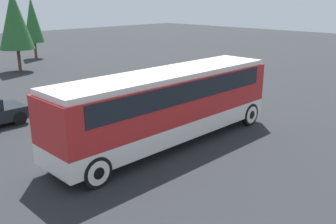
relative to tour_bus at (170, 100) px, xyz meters
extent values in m
plane|color=#26282B|center=(-0.10, 0.00, -1.96)|extent=(120.00, 120.00, 0.00)
cube|color=silver|center=(-0.10, 0.00, -1.10)|extent=(11.23, 2.47, 0.76)
cube|color=red|center=(-0.10, 0.00, 0.17)|extent=(11.23, 2.47, 1.78)
cube|color=black|center=(-0.10, 0.00, 0.61)|extent=(9.88, 2.51, 0.80)
cube|color=silver|center=(-0.10, 0.00, 1.17)|extent=(11.01, 2.27, 0.22)
cube|color=red|center=(5.37, 0.00, -0.08)|extent=(0.36, 2.37, 2.04)
cylinder|color=black|center=(4.62, -1.12, -1.40)|extent=(1.12, 0.28, 1.12)
cylinder|color=silver|center=(4.62, -1.12, -1.40)|extent=(0.87, 0.30, 0.87)
cylinder|color=black|center=(4.62, -1.12, -1.40)|extent=(0.43, 0.32, 0.43)
cylinder|color=black|center=(4.62, 1.12, -1.40)|extent=(1.12, 0.28, 1.12)
cylinder|color=silver|center=(4.62, 1.12, -1.40)|extent=(0.87, 0.30, 0.87)
cylinder|color=black|center=(4.62, 1.12, -1.40)|extent=(0.43, 0.32, 0.43)
cylinder|color=black|center=(-4.65, -1.12, -1.40)|extent=(1.12, 0.28, 1.12)
cylinder|color=silver|center=(-4.65, -1.12, -1.40)|extent=(0.87, 0.30, 0.87)
cylinder|color=black|center=(-4.65, -1.12, -1.40)|extent=(0.43, 0.32, 0.43)
cylinder|color=black|center=(-4.65, 1.12, -1.40)|extent=(1.12, 0.28, 1.12)
cylinder|color=silver|center=(-4.65, 1.12, -1.40)|extent=(0.87, 0.30, 0.87)
cylinder|color=black|center=(-4.65, 1.12, -1.40)|extent=(0.43, 0.32, 0.43)
cylinder|color=black|center=(-3.62, 7.16, -1.60)|extent=(0.71, 0.22, 0.71)
cylinder|color=black|center=(-3.62, 7.16, -1.60)|extent=(0.27, 0.26, 0.27)
cylinder|color=black|center=(-3.62, 8.87, -1.60)|extent=(0.71, 0.22, 0.71)
cylinder|color=black|center=(-3.62, 8.87, -1.60)|extent=(0.27, 0.26, 0.27)
cube|color=#7A6B5B|center=(4.71, 7.51, -1.42)|extent=(4.01, 1.73, 0.55)
cube|color=black|center=(4.55, 7.51, -0.91)|extent=(2.08, 1.56, 0.47)
cylinder|color=black|center=(6.23, 6.74, -1.61)|extent=(0.70, 0.22, 0.70)
cylinder|color=black|center=(6.23, 6.74, -1.61)|extent=(0.27, 0.26, 0.27)
cylinder|color=black|center=(6.23, 8.29, -1.61)|extent=(0.70, 0.22, 0.70)
cylinder|color=black|center=(6.23, 8.29, -1.61)|extent=(0.27, 0.26, 0.27)
cylinder|color=black|center=(3.20, 6.74, -1.61)|extent=(0.70, 0.22, 0.70)
cylinder|color=black|center=(3.20, 6.74, -1.61)|extent=(0.27, 0.26, 0.27)
cylinder|color=black|center=(3.20, 8.29, -1.61)|extent=(0.70, 0.22, 0.70)
cylinder|color=black|center=(3.20, 8.29, -1.61)|extent=(0.27, 0.26, 0.27)
cylinder|color=brown|center=(2.88, 21.47, -0.99)|extent=(0.28, 0.28, 1.94)
cone|color=#28602D|center=(2.88, 21.47, 2.47)|extent=(2.92, 2.92, 4.98)
cylinder|color=brown|center=(7.36, 27.49, -1.11)|extent=(0.28, 0.28, 1.70)
cone|color=#28602D|center=(7.36, 27.49, 2.04)|extent=(2.06, 2.06, 4.60)
camera|label=1|loc=(-11.07, -10.95, 4.23)|focal=40.00mm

